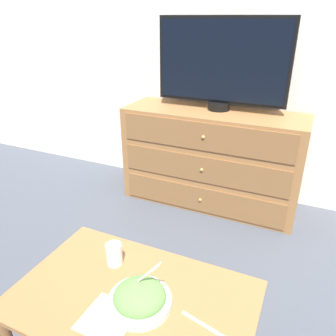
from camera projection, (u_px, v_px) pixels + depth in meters
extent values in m
plane|color=#474C56|center=(234.00, 190.00, 2.79)|extent=(12.00, 12.00, 0.00)
cube|color=white|center=(251.00, 24.00, 2.26)|extent=(12.00, 0.05, 2.60)
cube|color=#9E6B3D|center=(211.00, 158.00, 2.49)|extent=(1.31, 0.43, 0.73)
cube|color=brown|center=(200.00, 200.00, 2.41)|extent=(1.21, 0.01, 0.20)
sphere|color=tan|center=(200.00, 200.00, 2.41)|extent=(0.02, 0.02, 0.02)
cube|color=brown|center=(202.00, 170.00, 2.31)|extent=(1.21, 0.01, 0.20)
sphere|color=tan|center=(202.00, 170.00, 2.31)|extent=(0.02, 0.02, 0.02)
cube|color=brown|center=(203.00, 137.00, 2.21)|extent=(1.21, 0.01, 0.20)
sphere|color=tan|center=(203.00, 137.00, 2.20)|extent=(0.02, 0.02, 0.02)
cylinder|color=black|center=(219.00, 106.00, 2.36)|extent=(0.16, 0.16, 0.05)
cube|color=black|center=(222.00, 61.00, 2.24)|extent=(0.93, 0.04, 0.57)
cube|color=black|center=(221.00, 61.00, 2.22)|extent=(0.89, 0.01, 0.53)
cube|color=#9E6B3D|center=(133.00, 298.00, 1.22)|extent=(0.90, 0.57, 0.02)
cylinder|color=brown|center=(89.00, 267.00, 1.67)|extent=(0.04, 0.04, 0.38)
cylinder|color=brown|center=(251.00, 323.00, 1.36)|extent=(0.04, 0.04, 0.38)
cylinder|color=silver|center=(140.00, 302.00, 1.18)|extent=(0.23, 0.23, 0.03)
ellipsoid|color=#66994C|center=(140.00, 296.00, 1.17)|extent=(0.19, 0.19, 0.09)
cube|color=white|center=(142.00, 278.00, 1.17)|extent=(0.11, 0.02, 0.14)
cube|color=white|center=(157.00, 266.00, 1.12)|extent=(0.03, 0.03, 0.03)
cylinder|color=#9E6638|center=(114.00, 258.00, 1.37)|extent=(0.06, 0.06, 0.06)
cylinder|color=white|center=(114.00, 254.00, 1.36)|extent=(0.07, 0.07, 0.10)
cube|color=silver|center=(108.00, 319.00, 1.13)|extent=(0.18, 0.18, 0.00)
cube|color=white|center=(205.00, 326.00, 1.10)|extent=(0.18, 0.05, 0.01)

